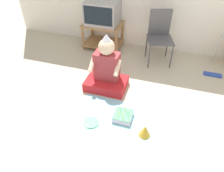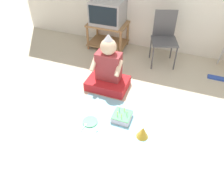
{
  "view_description": "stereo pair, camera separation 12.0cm",
  "coord_description": "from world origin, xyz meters",
  "px_view_note": "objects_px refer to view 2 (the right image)",
  "views": [
    {
      "loc": [
        0.04,
        -1.58,
        2.09
      ],
      "look_at": [
        -0.6,
        0.48,
        0.35
      ],
      "focal_mm": 35.0,
      "sensor_mm": 36.0,
      "label": 1
    },
    {
      "loc": [
        0.16,
        -1.55,
        2.09
      ],
      "look_at": [
        -0.6,
        0.48,
        0.35
      ],
      "focal_mm": 35.0,
      "sensor_mm": 36.0,
      "label": 2
    }
  ],
  "objects_px": {
    "person_seated": "(108,71)",
    "paper_plate": "(90,122)",
    "folding_chair": "(164,35)",
    "dust_mop": "(224,55)",
    "birthday_cake": "(122,116)",
    "tv": "(108,12)",
    "party_hat_blue": "(143,132)"
  },
  "relations": [
    {
      "from": "tv",
      "to": "person_seated",
      "type": "height_order",
      "value": "tv"
    },
    {
      "from": "tv",
      "to": "folding_chair",
      "type": "xyz_separation_m",
      "value": [
        1.06,
        -0.16,
        -0.19
      ]
    },
    {
      "from": "tv",
      "to": "person_seated",
      "type": "relative_size",
      "value": 0.67
    },
    {
      "from": "folding_chair",
      "to": "birthday_cake",
      "type": "height_order",
      "value": "folding_chair"
    },
    {
      "from": "person_seated",
      "to": "paper_plate",
      "type": "height_order",
      "value": "person_seated"
    },
    {
      "from": "birthday_cake",
      "to": "dust_mop",
      "type": "bearing_deg",
      "value": 52.08
    },
    {
      "from": "folding_chair",
      "to": "party_hat_blue",
      "type": "xyz_separation_m",
      "value": [
        0.12,
        -1.76,
        -0.41
      ]
    },
    {
      "from": "folding_chair",
      "to": "person_seated",
      "type": "bearing_deg",
      "value": -121.12
    },
    {
      "from": "dust_mop",
      "to": "birthday_cake",
      "type": "distance_m",
      "value": 1.89
    },
    {
      "from": "dust_mop",
      "to": "birthday_cake",
      "type": "bearing_deg",
      "value": -127.92
    },
    {
      "from": "folding_chair",
      "to": "person_seated",
      "type": "height_order",
      "value": "folding_chair"
    },
    {
      "from": "dust_mop",
      "to": "folding_chair",
      "type": "bearing_deg",
      "value": 173.76
    },
    {
      "from": "folding_chair",
      "to": "paper_plate",
      "type": "distance_m",
      "value": 1.92
    },
    {
      "from": "person_seated",
      "to": "paper_plate",
      "type": "xyz_separation_m",
      "value": [
        0.05,
        -0.76,
        -0.27
      ]
    },
    {
      "from": "birthday_cake",
      "to": "tv",
      "type": "bearing_deg",
      "value": 116.48
    },
    {
      "from": "folding_chair",
      "to": "party_hat_blue",
      "type": "relative_size",
      "value": 5.72
    },
    {
      "from": "birthday_cake",
      "to": "paper_plate",
      "type": "distance_m",
      "value": 0.41
    },
    {
      "from": "birthday_cake",
      "to": "paper_plate",
      "type": "height_order",
      "value": "birthday_cake"
    },
    {
      "from": "tv",
      "to": "birthday_cake",
      "type": "distance_m",
      "value": 2.04
    },
    {
      "from": "folding_chair",
      "to": "dust_mop",
      "type": "bearing_deg",
      "value": -6.24
    },
    {
      "from": "folding_chair",
      "to": "party_hat_blue",
      "type": "distance_m",
      "value": 1.81
    },
    {
      "from": "folding_chair",
      "to": "dust_mop",
      "type": "relative_size",
      "value": 0.7
    },
    {
      "from": "tv",
      "to": "birthday_cake",
      "type": "xyz_separation_m",
      "value": [
        0.86,
        -1.73,
        -0.64
      ]
    },
    {
      "from": "dust_mop",
      "to": "birthday_cake",
      "type": "height_order",
      "value": "dust_mop"
    },
    {
      "from": "tv",
      "to": "paper_plate",
      "type": "relative_size",
      "value": 2.97
    },
    {
      "from": "dust_mop",
      "to": "party_hat_blue",
      "type": "distance_m",
      "value": 1.87
    },
    {
      "from": "birthday_cake",
      "to": "party_hat_blue",
      "type": "relative_size",
      "value": 1.5
    },
    {
      "from": "person_seated",
      "to": "paper_plate",
      "type": "bearing_deg",
      "value": -86.29
    },
    {
      "from": "person_seated",
      "to": "party_hat_blue",
      "type": "relative_size",
      "value": 5.58
    },
    {
      "from": "birthday_cake",
      "to": "person_seated",
      "type": "bearing_deg",
      "value": 125.61
    },
    {
      "from": "folding_chair",
      "to": "party_hat_blue",
      "type": "bearing_deg",
      "value": -86.18
    },
    {
      "from": "paper_plate",
      "to": "person_seated",
      "type": "bearing_deg",
      "value": 93.71
    }
  ]
}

